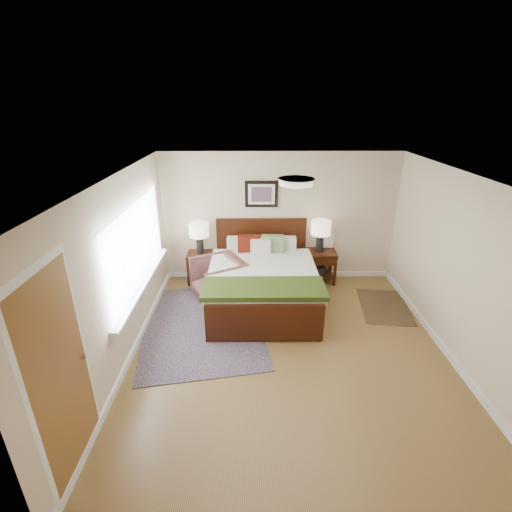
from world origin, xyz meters
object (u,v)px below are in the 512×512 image
nightstand_left (201,259)px  armchair (219,279)px  rug_persian (202,325)px  lamp_left (199,232)px  nightstand_right (318,263)px  lamp_right (321,230)px  bed (262,275)px

nightstand_left → armchair: 0.78m
nightstand_left → rug_persian: (0.18, -1.55, -0.48)m
lamp_left → rug_persian: bearing=-83.3°
lamp_left → armchair: size_ratio=0.73×
lamp_left → armchair: 1.03m
nightstand_right → rug_persian: bearing=-143.8°
lamp_right → armchair: 2.14m
lamp_left → lamp_right: size_ratio=1.00×
bed → lamp_right: (1.13, 0.89, 0.51)m
nightstand_right → rug_persian: (-2.13, -1.56, -0.38)m
armchair → rug_persian: size_ratio=0.32×
nightstand_left → nightstand_right: size_ratio=0.94×
nightstand_left → rug_persian: nightstand_left is taller
lamp_right → rug_persian: (-2.13, -1.57, -1.07)m
bed → nightstand_right: 1.44m
lamp_left → bed: bearing=-37.0°
lamp_left → rug_persian: 1.89m
bed → nightstand_right: (1.13, 0.88, -0.18)m
lamp_right → rug_persian: size_ratio=0.23×
bed → nightstand_left: bearing=143.6°
lamp_right → armchair: (-1.91, -0.68, -0.69)m
nightstand_right → lamp_right: lamp_right is taller
lamp_left → rug_persian: (0.18, -1.57, -1.04)m
nightstand_left → rug_persian: bearing=-83.2°
nightstand_left → lamp_right: bearing=0.5°
lamp_right → rug_persian: 2.85m
nightstand_left → armchair: size_ratio=0.72×
lamp_left → rug_persian: size_ratio=0.23×
bed → lamp_right: 1.53m
nightstand_right → armchair: 2.02m
bed → rug_persian: size_ratio=0.88×
bed → armchair: bed is taller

